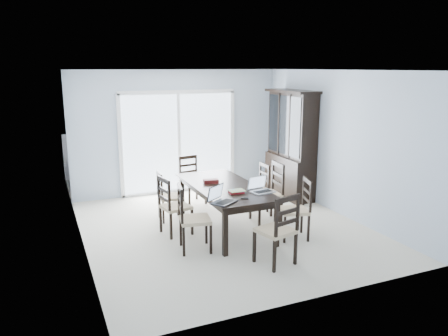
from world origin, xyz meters
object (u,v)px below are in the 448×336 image
(dining_table, at_px, (225,190))
(chair_left_mid, at_px, (170,200))
(chair_left_near, at_px, (188,211))
(laptop_dark, at_px, (224,199))
(chair_end_near, at_px, (281,223))
(chair_right_mid, at_px, (272,186))
(cell_phone, at_px, (245,198))
(chair_end_far, at_px, (191,174))
(laptop_silver, at_px, (262,189))
(chair_right_far, at_px, (260,182))
(chair_left_far, at_px, (165,191))
(chair_right_near, at_px, (300,202))
(game_box, at_px, (211,181))
(hot_tub, at_px, (159,163))
(china_hutch, at_px, (291,145))

(dining_table, bearing_deg, chair_left_mid, 174.03)
(chair_left_near, xyz_separation_m, chair_left_mid, (-0.07, 0.70, -0.02))
(dining_table, distance_m, laptop_dark, 0.95)
(chair_end_near, bearing_deg, chair_left_near, 120.47)
(chair_right_mid, height_order, cell_phone, chair_right_mid)
(chair_end_far, bearing_deg, laptop_silver, 90.99)
(chair_left_mid, xyz_separation_m, chair_end_far, (0.87, 1.54, -0.02))
(dining_table, xyz_separation_m, chair_left_near, (-0.83, -0.61, -0.06))
(cell_phone, bearing_deg, laptop_dark, -141.77)
(chair_right_mid, xyz_separation_m, chair_end_far, (-0.94, 1.60, -0.07))
(chair_right_mid, xyz_separation_m, chair_right_far, (0.09, 0.62, -0.09))
(chair_left_mid, bearing_deg, chair_right_mid, 78.27)
(cell_phone, bearing_deg, chair_left_far, 143.20)
(chair_right_near, relative_size, chair_end_near, 0.95)
(cell_phone, xyz_separation_m, game_box, (-0.13, 1.03, 0.03))
(chair_end_near, relative_size, chair_end_far, 1.09)
(chair_left_near, xyz_separation_m, chair_end_far, (0.80, 2.24, -0.04))
(chair_right_far, distance_m, hot_tub, 2.95)
(chair_left_near, bearing_deg, hot_tub, -177.47)
(dining_table, relative_size, china_hutch, 1.00)
(cell_phone, bearing_deg, laptop_silver, 53.14)
(chair_right_near, xyz_separation_m, laptop_dark, (-1.32, -0.04, 0.22))
(chair_left_far, distance_m, laptop_silver, 1.85)
(china_hutch, xyz_separation_m, chair_left_far, (-2.81, -0.45, -0.54))
(dining_table, bearing_deg, chair_right_far, 33.35)
(dining_table, distance_m, chair_end_far, 1.64)
(dining_table, height_order, chair_left_mid, chair_left_mid)
(laptop_silver, distance_m, game_box, 0.99)
(china_hutch, height_order, chair_end_far, china_hutch)
(chair_right_far, height_order, hot_tub, chair_right_far)
(laptop_silver, bearing_deg, chair_end_near, -113.08)
(chair_left_near, xyz_separation_m, hot_tub, (0.60, 3.94, -0.14))
(chair_left_mid, height_order, chair_right_near, chair_left_mid)
(chair_end_far, bearing_deg, chair_right_mid, 110.89)
(chair_left_far, height_order, game_box, chair_left_far)
(game_box, distance_m, hot_tub, 3.11)
(chair_left_near, bearing_deg, chair_left_mid, -163.52)
(chair_right_mid, relative_size, laptop_dark, 2.74)
(chair_right_near, bearing_deg, chair_left_near, 100.11)
(chair_right_near, xyz_separation_m, chair_end_far, (-0.97, 2.45, -0.02))
(chair_left_mid, height_order, chair_right_far, chair_left_mid)
(chair_end_near, xyz_separation_m, laptop_dark, (-0.52, 0.72, 0.19))
(chair_right_far, xyz_separation_m, hot_tub, (-1.23, 2.68, -0.07))
(chair_left_mid, relative_size, cell_phone, 9.99)
(chair_left_near, distance_m, chair_right_mid, 1.85)
(chair_left_mid, xyz_separation_m, chair_right_mid, (1.80, -0.06, 0.05))
(chair_left_near, relative_size, laptop_dark, 2.62)
(dining_table, relative_size, chair_right_far, 2.14)
(chair_left_near, height_order, hot_tub, chair_left_near)
(chair_end_near, distance_m, hot_tub, 4.94)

